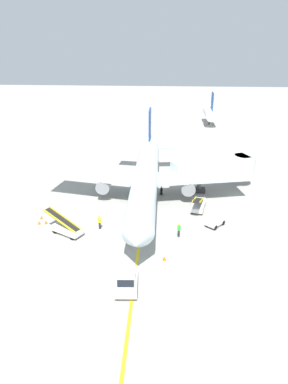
{
  "coord_description": "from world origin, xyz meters",
  "views": [
    {
      "loc": [
        2.84,
        -31.12,
        20.23
      ],
      "look_at": [
        -0.08,
        9.37,
        2.5
      ],
      "focal_mm": 32.02,
      "sensor_mm": 36.0,
      "label": 1
    }
  ],
  "objects_px": {
    "pushback_tug": "(126,281)",
    "safety_cone_wingtip_right": "(42,217)",
    "ground_crew_wing_walker": "(100,222)",
    "safety_cone_wingtip_left": "(39,223)",
    "baggage_tug_near_wing": "(216,219)",
    "jet_bridge": "(219,167)",
    "safety_cone_tail_area": "(164,258)",
    "safety_cone_nose_left": "(157,185)",
    "safety_cone_nose_right": "(46,222)",
    "belt_loader_aft_hold": "(66,228)",
    "airliner": "(146,176)",
    "ground_crew_marshaller": "(179,230)",
    "belt_loader_forward_hold": "(199,204)"
  },
  "relations": [
    {
      "from": "jet_bridge",
      "to": "safety_cone_wingtip_right",
      "type": "relative_size",
      "value": 29.12
    },
    {
      "from": "safety_cone_wingtip_left",
      "to": "belt_loader_aft_hold",
      "type": "bearing_deg",
      "value": -26.57
    },
    {
      "from": "pushback_tug",
      "to": "safety_cone_wingtip_right",
      "type": "bearing_deg",
      "value": 134.11
    },
    {
      "from": "safety_cone_nose_left",
      "to": "safety_cone_tail_area",
      "type": "bearing_deg",
      "value": -85.63
    },
    {
      "from": "safety_cone_wingtip_right",
      "to": "baggage_tug_near_wing",
      "type": "bearing_deg",
      "value": -0.36
    },
    {
      "from": "belt_loader_aft_hold",
      "to": "ground_crew_wing_walker",
      "type": "relative_size",
      "value": 2.94
    },
    {
      "from": "airliner",
      "to": "pushback_tug",
      "type": "bearing_deg",
      "value": -91.09
    },
    {
      "from": "belt_loader_aft_hold",
      "to": "safety_cone_tail_area",
      "type": "bearing_deg",
      "value": -21.37
    },
    {
      "from": "pushback_tug",
      "to": "safety_cone_tail_area",
      "type": "bearing_deg",
      "value": 55.77
    },
    {
      "from": "pushback_tug",
      "to": "belt_loader_aft_hold",
      "type": "xyz_separation_m",
      "value": [
        -8.08,
        9.24,
        -0.22
      ]
    },
    {
      "from": "ground_crew_marshaller",
      "to": "jet_bridge",
      "type": "bearing_deg",
      "value": 67.0
    },
    {
      "from": "jet_bridge",
      "to": "safety_cone_nose_right",
      "type": "xyz_separation_m",
      "value": [
        -22.17,
        -12.52,
        -3.32
      ]
    },
    {
      "from": "belt_loader_aft_hold",
      "to": "safety_cone_nose_left",
      "type": "bearing_deg",
      "value": 56.74
    },
    {
      "from": "safety_cone_wingtip_left",
      "to": "baggage_tug_near_wing",
      "type": "bearing_deg",
      "value": 3.36
    },
    {
      "from": "safety_cone_tail_area",
      "to": "ground_crew_wing_walker",
      "type": "bearing_deg",
      "value": 142.95
    },
    {
      "from": "jet_bridge",
      "to": "baggage_tug_near_wing",
      "type": "xyz_separation_m",
      "value": [
        -1.59,
        -11.42,
        -2.62
      ]
    },
    {
      "from": "jet_bridge",
      "to": "baggage_tug_near_wing",
      "type": "relative_size",
      "value": 4.8
    },
    {
      "from": "airliner",
      "to": "safety_cone_wingtip_left",
      "type": "relative_size",
      "value": 80.11
    },
    {
      "from": "safety_cone_nose_left",
      "to": "safety_cone_tail_area",
      "type": "xyz_separation_m",
      "value": [
        1.49,
        -19.47,
        0.0
      ]
    },
    {
      "from": "safety_cone_tail_area",
      "to": "belt_loader_aft_hold",
      "type": "bearing_deg",
      "value": 158.63
    },
    {
      "from": "belt_loader_forward_hold",
      "to": "safety_cone_nose_right",
      "type": "distance_m",
      "value": 19.51
    },
    {
      "from": "belt_loader_aft_hold",
      "to": "belt_loader_forward_hold",
      "type": "bearing_deg",
      "value": 25.3
    },
    {
      "from": "airliner",
      "to": "pushback_tug",
      "type": "xyz_separation_m",
      "value": [
        -0.37,
        -19.73,
        -2.42
      ]
    },
    {
      "from": "safety_cone_nose_right",
      "to": "ground_crew_wing_walker",
      "type": "bearing_deg",
      "value": -6.24
    },
    {
      "from": "safety_cone_nose_left",
      "to": "airliner",
      "type": "bearing_deg",
      "value": -107.2
    },
    {
      "from": "jet_bridge",
      "to": "safety_cone_wingtip_left",
      "type": "distance_m",
      "value": 26.45
    },
    {
      "from": "baggage_tug_near_wing",
      "to": "ground_crew_wing_walker",
      "type": "bearing_deg",
      "value": -172.41
    },
    {
      "from": "ground_crew_wing_walker",
      "to": "safety_cone_wingtip_right",
      "type": "bearing_deg",
      "value": 165.74
    },
    {
      "from": "safety_cone_nose_left",
      "to": "safety_cone_tail_area",
      "type": "height_order",
      "value": "same"
    },
    {
      "from": "safety_cone_wingtip_right",
      "to": "ground_crew_marshaller",
      "type": "bearing_deg",
      "value": -10.41
    },
    {
      "from": "airliner",
      "to": "baggage_tug_near_wing",
      "type": "relative_size",
      "value": 13.2
    },
    {
      "from": "jet_bridge",
      "to": "belt_loader_forward_hold",
      "type": "height_order",
      "value": "jet_bridge"
    },
    {
      "from": "pushback_tug",
      "to": "safety_cone_wingtip_right",
      "type": "height_order",
      "value": "pushback_tug"
    },
    {
      "from": "ground_crew_wing_walker",
      "to": "jet_bridge",
      "type": "bearing_deg",
      "value": 40.73
    },
    {
      "from": "jet_bridge",
      "to": "belt_loader_forward_hold",
      "type": "xyz_separation_m",
      "value": [
        -3.39,
        -7.27,
        -2.77
      ]
    },
    {
      "from": "ground_crew_wing_walker",
      "to": "safety_cone_wingtip_right",
      "type": "relative_size",
      "value": 3.86
    },
    {
      "from": "safety_cone_nose_left",
      "to": "safety_cone_nose_right",
      "type": "relative_size",
      "value": 1.0
    },
    {
      "from": "baggage_tug_near_wing",
      "to": "safety_cone_wingtip_right",
      "type": "height_order",
      "value": "baggage_tug_near_wing"
    },
    {
      "from": "safety_cone_nose_right",
      "to": "safety_cone_wingtip_right",
      "type": "xyz_separation_m",
      "value": [
        -1.0,
        1.23,
        0.0
      ]
    },
    {
      "from": "baggage_tug_near_wing",
      "to": "ground_crew_wing_walker",
      "type": "xyz_separation_m",
      "value": [
        -13.81,
        -1.84,
        -0.02
      ]
    },
    {
      "from": "jet_bridge",
      "to": "safety_cone_tail_area",
      "type": "distance_m",
      "value": 20.84
    },
    {
      "from": "ground_crew_wing_walker",
      "to": "safety_cone_wingtip_left",
      "type": "height_order",
      "value": "ground_crew_wing_walker"
    },
    {
      "from": "safety_cone_nose_left",
      "to": "pushback_tug",
      "type": "bearing_deg",
      "value": -94.19
    },
    {
      "from": "safety_cone_nose_left",
      "to": "safety_cone_wingtip_left",
      "type": "xyz_separation_m",
      "value": [
        -13.82,
        -13.04,
        0.0
      ]
    },
    {
      "from": "pushback_tug",
      "to": "safety_cone_nose_left",
      "type": "height_order",
      "value": "pushback_tug"
    },
    {
      "from": "baggage_tug_near_wing",
      "to": "safety_cone_wingtip_left",
      "type": "relative_size",
      "value": 6.07
    },
    {
      "from": "pushback_tug",
      "to": "safety_cone_tail_area",
      "type": "relative_size",
      "value": 8.45
    },
    {
      "from": "belt_loader_aft_hold",
      "to": "pushback_tug",
      "type": "bearing_deg",
      "value": -48.85
    },
    {
      "from": "airliner",
      "to": "ground_crew_wing_walker",
      "type": "distance_m",
      "value": 10.6
    },
    {
      "from": "belt_loader_forward_hold",
      "to": "safety_cone_tail_area",
      "type": "distance_m",
      "value": 12.58
    }
  ]
}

